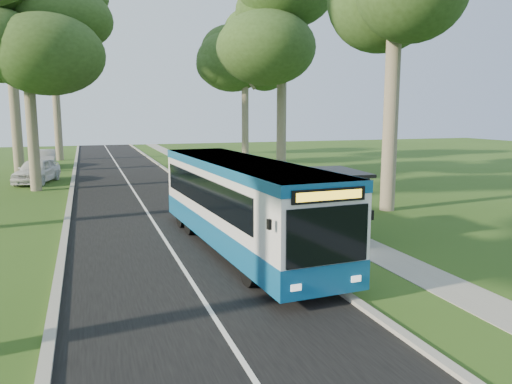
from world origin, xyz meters
The scene contains 16 objects.
ground centered at (0.00, 0.00, 0.00)m, with size 120.00×120.00×0.00m, color #2D4C18.
road centered at (-3.50, 10.00, 0.01)m, with size 7.00×100.00×0.02m, color black.
kerb_east centered at (0.00, 10.00, 0.06)m, with size 0.25×100.00×0.12m, color #9E9B93.
kerb_west centered at (-7.00, 10.00, 0.06)m, with size 0.25×100.00×0.12m, color #9E9B93.
centre_line centered at (-3.50, 10.00, 0.02)m, with size 0.12×100.00×0.01m, color white.
footpath centered at (3.00, 10.00, 0.01)m, with size 1.50×100.00×0.02m, color gray.
bus centered at (-1.20, 1.63, 1.59)m, with size 3.10×11.68×3.06m.
bus_stop_sign centered at (0.45, 1.52, 1.41)m, with size 0.10×0.31×2.23m.
bus_shelter centered at (2.69, 1.47, 1.80)m, with size 1.83×3.09×2.56m.
litter_bin centered at (0.92, 7.06, 0.53)m, with size 0.60×0.60×1.05m.
car_white centered at (-9.23, 21.60, 0.82)m, with size 1.94×4.81×1.64m, color silver.
car_silver centered at (-9.35, 31.63, 0.74)m, with size 1.57×4.51×1.49m, color #9EA0A5.
tree_west_c centered at (-9.00, 18.00, 10.08)m, with size 5.20×5.20×13.60m.
tree_west_e centered at (-8.50, 38.00, 12.66)m, with size 5.20×5.20×17.12m.
tree_east_c centered at (6.80, 18.00, 10.89)m, with size 5.20×5.20×14.69m.
tree_east_d centered at (8.00, 30.00, 9.80)m, with size 5.20×5.20×13.20m.
Camera 1 is at (-6.10, -14.24, 4.67)m, focal length 35.00 mm.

